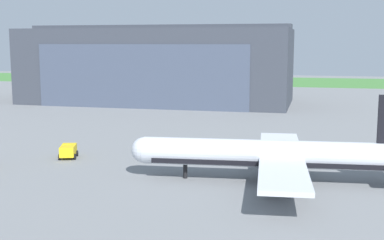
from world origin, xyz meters
name	(u,v)px	position (x,y,z in m)	size (l,w,h in m)	color
ground_plane	(145,176)	(0.00, 0.00, 0.00)	(440.00, 440.00, 0.00)	slate
grass_field_strip	(268,81)	(0.00, 173.01, 0.04)	(440.00, 56.00, 0.08)	#447F3B
maintenance_hangar	(158,66)	(-23.97, 82.39, 10.82)	(76.86, 32.35, 22.57)	#383D47
airliner_near_right	(276,155)	(17.08, 1.46, 3.45)	(37.13, 32.71, 11.30)	silver
baggage_tug	(68,151)	(-14.96, 7.60, 1.16)	(3.48, 4.43, 2.00)	yellow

